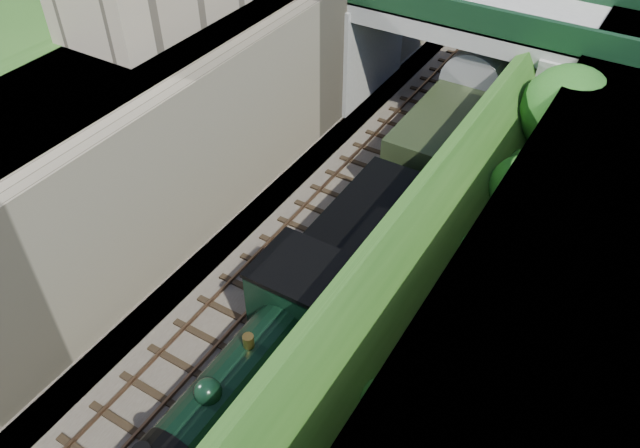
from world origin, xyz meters
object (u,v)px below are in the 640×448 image
at_px(road_bridge, 487,50).
at_px(locomotive, 249,379).
at_px(tree, 570,113).
at_px(tender, 367,240).

distance_m(road_bridge, locomotive, 19.68).
bearing_deg(tree, tender, -122.26).
distance_m(road_bridge, tender, 12.44).
xyz_separation_m(road_bridge, tender, (0.26, -12.19, -2.46)).
height_order(road_bridge, locomotive, road_bridge).
relative_size(road_bridge, tree, 2.42).
distance_m(locomotive, tender, 7.37).
height_order(road_bridge, tree, road_bridge).
height_order(locomotive, tender, locomotive).
bearing_deg(locomotive, tender, 90.00).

